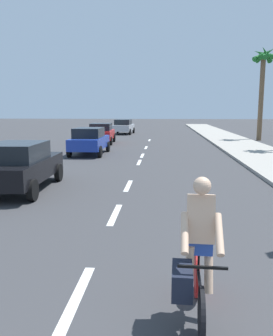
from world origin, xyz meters
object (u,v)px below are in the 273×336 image
at_px(cyclist, 196,256).
at_px(parked_car_silver, 123,126).
at_px(palm_tree_distant, 263,69).
at_px(parked_car_red, 101,133).
at_px(parked_car_blue, 89,140).
at_px(parked_car_black, 19,165).

height_order(cyclist, parked_car_silver, cyclist).
distance_m(parked_car_silver, palm_tree_distant, 15.23).
xyz_separation_m(parked_car_red, parked_car_silver, (0.50, 10.79, 0.00)).
bearing_deg(palm_tree_distant, cyclist, -106.27).
relative_size(cyclist, parked_car_blue, 0.44).
bearing_deg(cyclist, parked_car_blue, -71.15).
distance_m(parked_car_blue, parked_car_silver, 17.52).
bearing_deg(parked_car_blue, parked_car_silver, 90.05).
xyz_separation_m(parked_car_blue, parked_car_silver, (0.01, 17.52, 0.00)).
bearing_deg(palm_tree_distant, parked_car_black, -123.05).
height_order(parked_car_blue, parked_car_silver, same).
relative_size(parked_car_black, parked_car_red, 1.03).
bearing_deg(palm_tree_distant, parked_car_red, -163.98).
relative_size(parked_car_red, parked_car_silver, 0.95).
height_order(cyclist, parked_car_blue, cyclist).
relative_size(parked_car_black, parked_car_blue, 1.05).
bearing_deg(parked_car_black, cyclist, -55.14).
xyz_separation_m(parked_car_silver, palm_tree_distant, (12.50, -7.05, 5.10)).
distance_m(parked_car_black, parked_car_red, 16.05).
xyz_separation_m(cyclist, palm_tree_distant, (7.76, 26.58, 5.11)).
relative_size(cyclist, parked_car_black, 0.42).
bearing_deg(cyclist, palm_tree_distant, -103.87).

